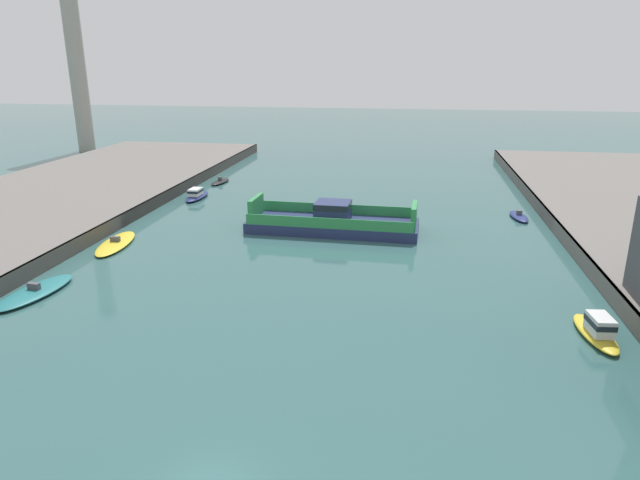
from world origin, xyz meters
TOP-DOWN VIEW (x-y plane):
  - chain_ferry at (-0.21, 38.47)m, footprint 18.18×6.63m
  - moored_boat_near_left at (-20.61, 17.63)m, footprint 3.66×7.99m
  - moored_boat_near_right at (20.29, 17.13)m, footprint 2.42×6.04m
  - moored_boat_mid_left at (-20.00, 49.99)m, footprint 1.96×6.23m
  - moored_boat_mid_right at (-20.18, 59.91)m, footprint 2.10×5.20m
  - moored_boat_far_left at (-20.59, 29.99)m, footprint 3.76×8.39m
  - moored_boat_upstream_a at (20.29, 46.87)m, footprint 2.19×5.13m
  - smokestack_distant_a at (-56.76, 85.20)m, footprint 3.44×3.44m

SIDE VIEW (x-z plane):
  - moored_boat_far_left at x=-20.59m, z-range -0.24..0.68m
  - moored_boat_mid_right at x=-20.18m, z-range -0.24..0.68m
  - moored_boat_upstream_a at x=20.29m, z-range -0.24..0.70m
  - moored_boat_near_left at x=-20.61m, z-range -0.24..0.73m
  - moored_boat_mid_left at x=-20.00m, z-range -0.19..1.24m
  - moored_boat_near_right at x=20.29m, z-range -0.22..1.50m
  - chain_ferry at x=-0.21m, z-range -0.64..2.66m
  - smokestack_distant_a at x=-56.76m, z-range 1.03..36.94m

